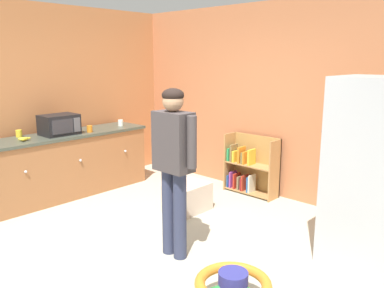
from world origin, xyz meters
The scene contains 14 objects.
ground_plane centered at (0.00, 0.00, 0.00)m, with size 12.00×12.00×0.00m, color #ADAC99.
back_wall centered at (0.00, 2.33, 1.35)m, with size 5.20×0.06×2.70m, color #BF7148.
left_side_wall centered at (-2.63, 0.80, 1.35)m, with size 0.06×2.99×2.70m, color #BF7545.
kitchen_counter centered at (-2.20, 0.31, 0.45)m, with size 0.65×2.34×0.90m.
refrigerator centered at (1.63, 1.26, 0.89)m, with size 0.73×0.68×1.78m.
bookshelf centered at (-0.35, 2.14, 0.37)m, with size 0.80×0.28×0.85m.
standing_person centered at (0.22, 0.06, 1.00)m, with size 0.57×0.22×1.67m.
pet_carrier centered at (-0.51, 1.00, 0.18)m, with size 0.42×0.55×0.36m.
microwave centered at (-2.18, 0.18, 1.04)m, with size 0.37×0.48×0.28m.
banana_bunch centered at (-2.11, -0.34, 0.93)m, with size 0.15×0.16×0.04m.
amber_bottle centered at (-2.39, 0.44, 1.00)m, with size 0.07×0.07×0.25m.
yellow_cup centered at (-2.42, -0.28, 0.95)m, with size 0.08×0.08×0.10m, color yellow.
white_cup centered at (-2.16, 1.21, 0.95)m, with size 0.08×0.08×0.10m, color white.
orange_cup centered at (-2.04, 0.57, 0.95)m, with size 0.08×0.08×0.10m, color orange.
Camera 1 is at (2.84, -2.47, 1.93)m, focal length 36.89 mm.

